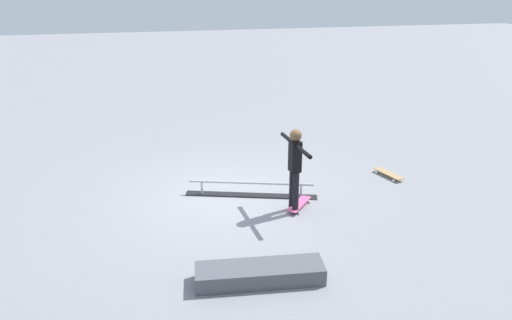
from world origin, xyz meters
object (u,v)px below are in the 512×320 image
grind_rail (251,190)px  skater_main (295,165)px  skate_ledge (260,274)px  loose_skateboard_natural (389,174)px  skateboard_main (299,204)px

grind_rail → skater_main: bearing=144.6°
skate_ledge → loose_skateboard_natural: (-3.78, -3.30, -0.06)m
skater_main → skateboard_main: size_ratio=2.28×
skate_ledge → loose_skateboard_natural: bearing=-138.9°
skate_ledge → skater_main: bearing=-118.6°
skateboard_main → loose_skateboard_natural: same height
loose_skateboard_natural → skater_main: bearing=-83.9°
skater_main → skateboard_main: (-0.16, -0.12, -0.91)m
skate_ledge → loose_skateboard_natural: size_ratio=2.38×
grind_rail → skater_main: 1.39m
loose_skateboard_natural → skateboard_main: bearing=-85.0°
loose_skateboard_natural → skate_ledge: bearing=-67.0°
grind_rail → skate_ledge: (0.48, 2.98, 0.00)m
grind_rail → loose_skateboard_natural: grind_rail is taller
skate_ledge → grind_rail: bearing=-99.1°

